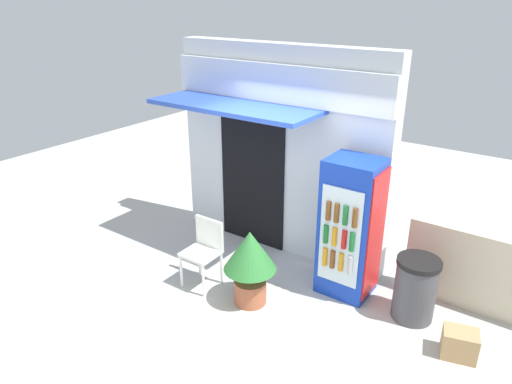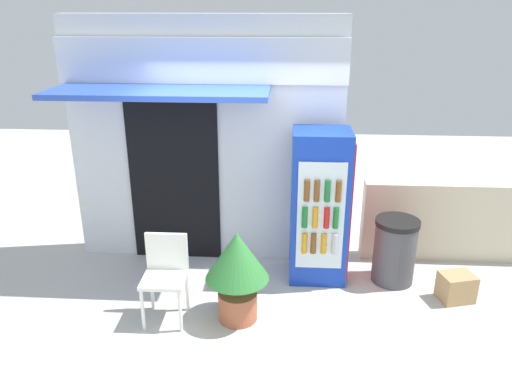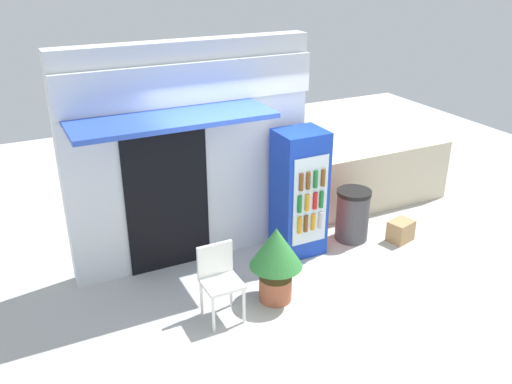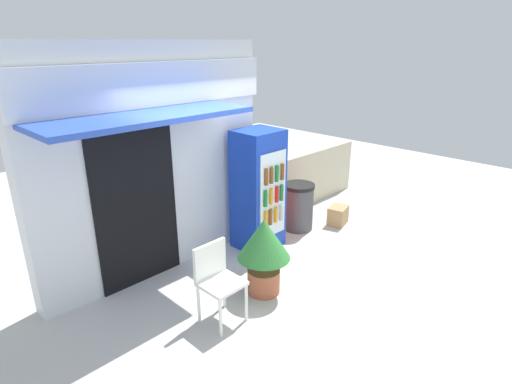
% 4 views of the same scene
% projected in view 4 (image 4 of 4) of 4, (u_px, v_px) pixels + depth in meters
% --- Properties ---
extents(ground, '(16.00, 16.00, 0.00)m').
position_uv_depth(ground, '(274.00, 289.00, 5.25)').
color(ground, beige).
extents(storefront_building, '(3.32, 1.15, 2.99)m').
position_uv_depth(storefront_building, '(154.00, 159.00, 5.26)').
color(storefront_building, silver).
rests_on(storefront_building, ground).
extents(drink_cooler, '(0.67, 0.63, 1.80)m').
position_uv_depth(drink_cooler, '(259.00, 190.00, 6.09)').
color(drink_cooler, '#1438B2').
rests_on(drink_cooler, ground).
extents(plastic_chair, '(0.44, 0.42, 0.90)m').
position_uv_depth(plastic_chair, '(217.00, 276.00, 4.53)').
color(plastic_chair, white).
rests_on(plastic_chair, ground).
extents(potted_plant_near_shop, '(0.65, 0.65, 0.99)m').
position_uv_depth(potted_plant_near_shop, '(264.00, 247.00, 4.99)').
color(potted_plant_near_shop, '#AD5B3D').
rests_on(potted_plant_near_shop, ground).
extents(trash_bin, '(0.51, 0.51, 0.79)m').
position_uv_depth(trash_bin, '(298.00, 206.00, 6.83)').
color(trash_bin, '#47474C').
rests_on(trash_bin, ground).
extents(stone_boundary_wall, '(2.65, 0.22, 1.02)m').
position_uv_depth(stone_boundary_wall, '(307.00, 178.00, 7.88)').
color(stone_boundary_wall, beige).
rests_on(stone_boundary_wall, ground).
extents(cardboard_box, '(0.42, 0.36, 0.32)m').
position_uv_depth(cardboard_box, '(338.00, 215.00, 7.08)').
color(cardboard_box, tan).
rests_on(cardboard_box, ground).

